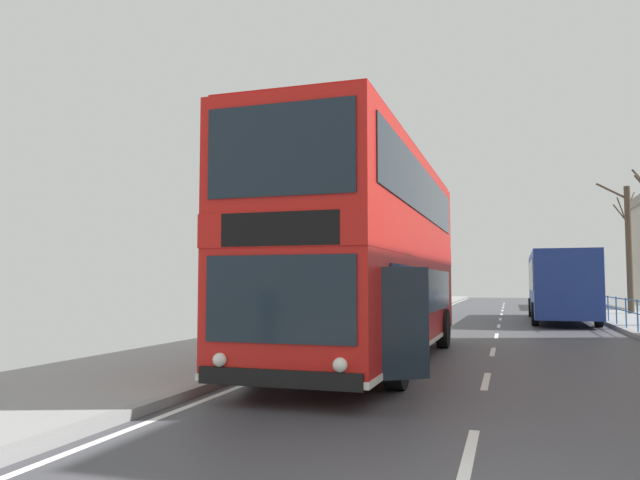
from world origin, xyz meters
name	(u,v)px	position (x,y,z in m)	size (l,w,h in m)	color
double_decker_bus_main	(369,254)	(-2.54, 9.27, 2.38)	(3.23, 11.00, 4.56)	red
background_bus_far_lane	(560,284)	(2.65, 25.93, 1.68)	(2.76, 10.79, 3.06)	navy
bare_tree_far_01	(628,246)	(6.53, 31.59, 3.70)	(1.98, 1.85, 7.11)	#4C3D2D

